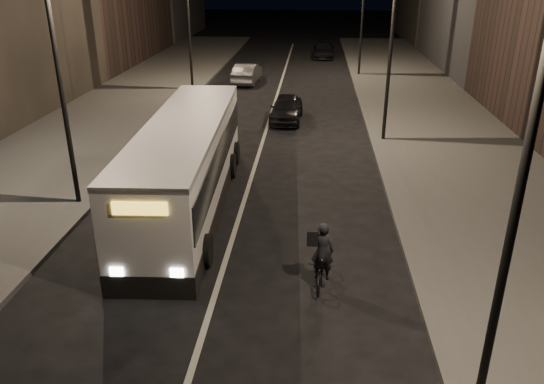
% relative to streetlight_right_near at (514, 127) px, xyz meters
% --- Properties ---
extents(ground, '(180.00, 180.00, 0.00)m').
position_rel_streetlight_right_near_xyz_m(ground, '(-5.33, 4.00, -5.36)').
color(ground, black).
rests_on(ground, ground).
extents(sidewalk_right, '(7.00, 70.00, 0.16)m').
position_rel_streetlight_right_near_xyz_m(sidewalk_right, '(3.17, 18.00, -5.28)').
color(sidewalk_right, '#3E3E3B').
rests_on(sidewalk_right, ground).
extents(sidewalk_left, '(7.00, 70.00, 0.16)m').
position_rel_streetlight_right_near_xyz_m(sidewalk_left, '(-13.83, 18.00, -5.28)').
color(sidewalk_left, '#3E3E3B').
rests_on(sidewalk_left, ground).
extents(streetlight_right_near, '(1.20, 0.44, 8.12)m').
position_rel_streetlight_right_near_xyz_m(streetlight_right_near, '(0.00, 0.00, 0.00)').
color(streetlight_right_near, black).
rests_on(streetlight_right_near, sidewalk_right).
extents(streetlight_right_mid, '(1.20, 0.44, 8.12)m').
position_rel_streetlight_right_near_xyz_m(streetlight_right_mid, '(0.00, 16.00, 0.00)').
color(streetlight_right_mid, black).
rests_on(streetlight_right_mid, sidewalk_right).
extents(streetlight_left_near, '(1.20, 0.44, 8.12)m').
position_rel_streetlight_right_near_xyz_m(streetlight_left_near, '(-10.66, 8.00, 0.00)').
color(streetlight_left_near, black).
rests_on(streetlight_left_near, sidewalk_left).
extents(streetlight_left_far, '(1.20, 0.44, 8.12)m').
position_rel_streetlight_right_near_xyz_m(streetlight_left_far, '(-10.66, 26.00, 0.00)').
color(streetlight_left_far, black).
rests_on(streetlight_left_far, sidewalk_left).
extents(city_bus, '(2.98, 11.16, 2.98)m').
position_rel_streetlight_right_near_xyz_m(city_bus, '(-7.15, 8.26, -3.74)').
color(city_bus, silver).
rests_on(city_bus, ground).
extents(cyclist_on_bicycle, '(0.72, 1.67, 1.87)m').
position_rel_streetlight_right_near_xyz_m(cyclist_on_bicycle, '(-2.69, 3.70, -4.74)').
color(cyclist_on_bicycle, black).
rests_on(cyclist_on_bicycle, ground).
extents(car_near, '(1.73, 4.00, 1.34)m').
position_rel_streetlight_right_near_xyz_m(car_near, '(-4.42, 19.29, -4.69)').
color(car_near, black).
rests_on(car_near, ground).
extents(car_mid, '(1.71, 4.26, 1.38)m').
position_rel_streetlight_right_near_xyz_m(car_mid, '(-7.67, 28.73, -4.67)').
color(car_mid, '#3A3A3C').
rests_on(car_mid, ground).
extents(car_far, '(2.03, 4.60, 1.31)m').
position_rel_streetlight_right_near_xyz_m(car_far, '(-2.24, 40.38, -4.70)').
color(car_far, black).
rests_on(car_far, ground).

